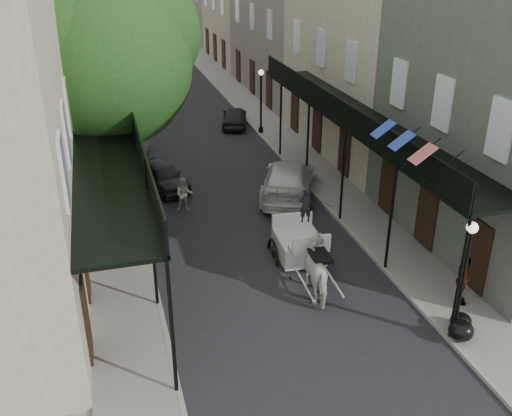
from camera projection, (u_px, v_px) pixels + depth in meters
ground at (297, 322)px, 17.43m from camera, size 140.00×140.00×0.00m
road at (187, 130)px, 34.80m from camera, size 8.00×90.00×0.01m
sidewalk_left at (103, 136)px, 33.54m from camera, size 2.20×90.00×0.12m
sidewalk_right at (266, 123)px, 36.01m from camera, size 2.20×90.00×0.12m
building_row_left at (35, 24)px, 39.12m from camera, size 5.00×80.00×10.50m
building_row_right at (274, 16)px, 43.36m from camera, size 5.00×80.00×10.50m
gallery_left at (111, 139)px, 20.57m from camera, size 2.20×18.05×4.88m
gallery_right at (354, 118)px, 22.93m from camera, size 2.20×18.05×4.88m
tree_near at (115, 54)px, 22.45m from camera, size 7.31×6.80×9.63m
tree_far at (102, 24)px, 34.88m from camera, size 6.45×6.00×8.61m
lamppost_right_near at (463, 279)px, 15.82m from camera, size 0.32×0.32×3.71m
lamppost_left at (137, 198)px, 20.75m from camera, size 0.32×0.32×3.71m
lamppost_right_far at (261, 100)px, 33.20m from camera, size 0.32×0.32×3.71m
horse at (321, 270)px, 18.43m from camera, size 1.09×2.20×1.82m
carriage at (296, 224)px, 20.81m from camera, size 1.98×2.75×3.04m
pedestrian_walking at (184, 194)px, 24.22m from camera, size 0.80×0.65×1.51m
pedestrian_sidewalk_left at (109, 107)px, 35.53m from camera, size 1.46×1.25×1.96m
pedestrian_sidewalk_right at (463, 280)px, 17.78m from camera, size 0.75×1.07×1.69m
car_left_near at (162, 176)px, 26.45m from camera, size 2.57×3.98×1.26m
car_left_mid at (132, 147)px, 30.05m from camera, size 2.35×4.19×1.31m
car_left_far at (120, 100)px, 38.85m from camera, size 3.36×4.73×1.20m
car_right_near at (288, 180)px, 25.65m from camera, size 4.14×5.77×1.55m
car_right_far at (234, 117)px, 35.24m from camera, size 2.38×3.89×1.24m
trash_bags at (461, 327)px, 16.55m from camera, size 0.98×1.13×0.61m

